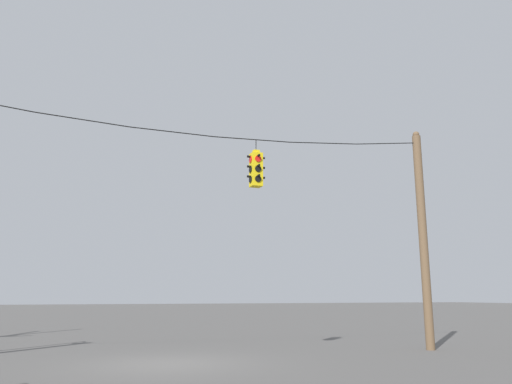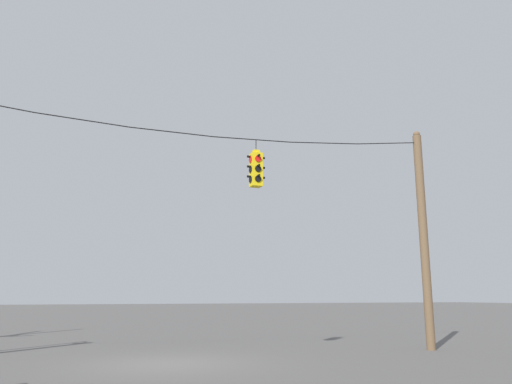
{
  "view_description": "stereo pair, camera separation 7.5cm",
  "coord_description": "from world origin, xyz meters",
  "views": [
    {
      "loc": [
        -2.72,
        -13.71,
        1.76
      ],
      "look_at": [
        2.62,
        0.33,
        4.9
      ],
      "focal_mm": 35.0,
      "sensor_mm": 36.0,
      "label": 1
    },
    {
      "loc": [
        -2.65,
        -13.74,
        1.76
      ],
      "look_at": [
        2.62,
        0.33,
        4.9
      ],
      "focal_mm": 35.0,
      "sensor_mm": 36.0,
      "label": 2
    }
  ],
  "objects": [
    {
      "name": "span_wire",
      "position": [
        0.0,
        0.33,
        6.74
      ],
      "size": [
        17.65,
        0.03,
        0.67
      ],
      "color": "black"
    },
    {
      "name": "ground_plane",
      "position": [
        0.0,
        0.0,
        0.0
      ],
      "size": [
        200.0,
        200.0,
        0.0
      ],
      "primitive_type": "plane",
      "color": "#565451"
    },
    {
      "name": "utility_pole_right",
      "position": [
        8.82,
        0.33,
        3.78
      ],
      "size": [
        0.3,
        0.3,
        7.59
      ],
      "color": "brown",
      "rests_on": "ground_plane"
    },
    {
      "name": "traffic_light_near_right_pole",
      "position": [
        2.62,
        0.33,
        5.62
      ],
      "size": [
        0.58,
        0.58,
        1.5
      ],
      "color": "yellow"
    }
  ]
}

